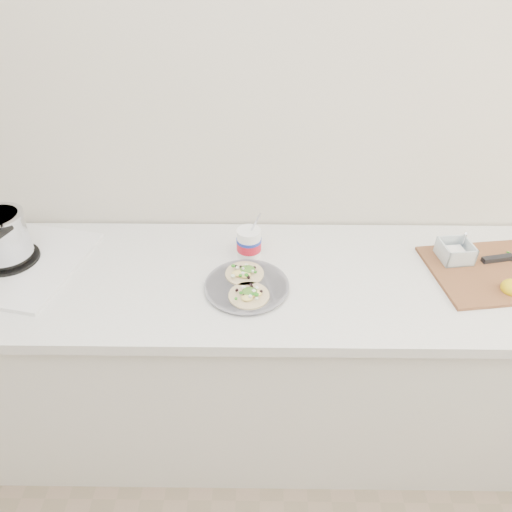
{
  "coord_description": "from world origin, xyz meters",
  "views": [
    {
      "loc": [
        -0.0,
        0.18,
        1.9
      ],
      "look_at": [
        -0.02,
        1.44,
        0.96
      ],
      "focal_mm": 32.0,
      "sensor_mm": 36.0,
      "label": 1
    }
  ],
  "objects_px": {
    "taco_plate": "(247,284)",
    "cutboard": "(498,266)",
    "stove": "(5,245)",
    "tub": "(250,240)"
  },
  "relations": [
    {
      "from": "stove",
      "to": "tub",
      "type": "height_order",
      "value": "stove"
    },
    {
      "from": "stove",
      "to": "cutboard",
      "type": "relative_size",
      "value": 1.08
    },
    {
      "from": "taco_plate",
      "to": "stove",
      "type": "bearing_deg",
      "value": 171.53
    },
    {
      "from": "stove",
      "to": "tub",
      "type": "distance_m",
      "value": 0.86
    },
    {
      "from": "tub",
      "to": "cutboard",
      "type": "height_order",
      "value": "tub"
    },
    {
      "from": "stove",
      "to": "taco_plate",
      "type": "bearing_deg",
      "value": 3.11
    },
    {
      "from": "stove",
      "to": "tub",
      "type": "bearing_deg",
      "value": 15.73
    },
    {
      "from": "taco_plate",
      "to": "cutboard",
      "type": "distance_m",
      "value": 0.88
    },
    {
      "from": "cutboard",
      "to": "tub",
      "type": "bearing_deg",
      "value": 167.1
    },
    {
      "from": "stove",
      "to": "tub",
      "type": "xyz_separation_m",
      "value": [
        0.85,
        0.06,
        -0.01
      ]
    }
  ]
}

